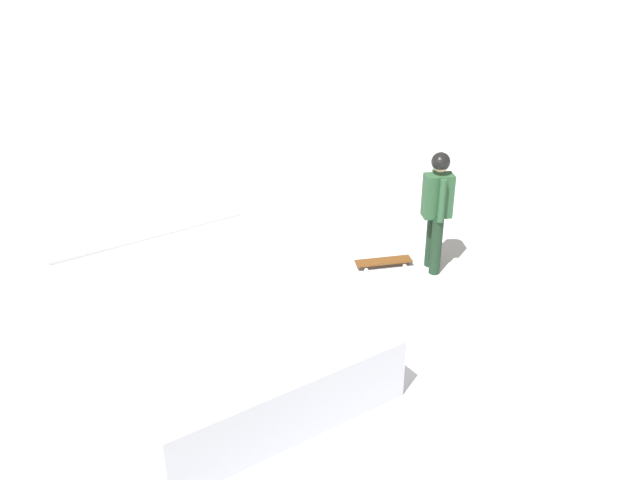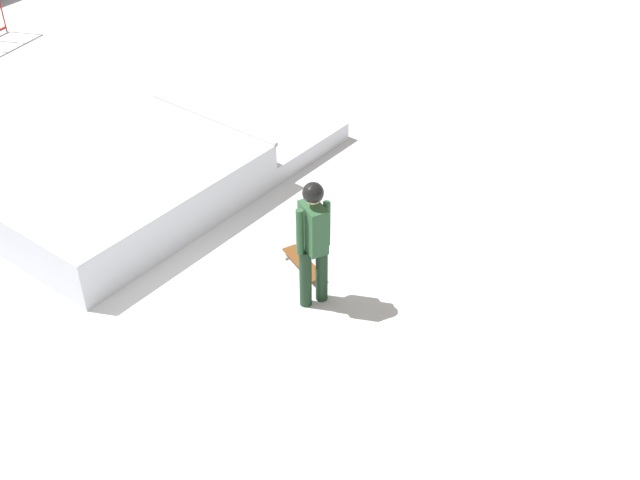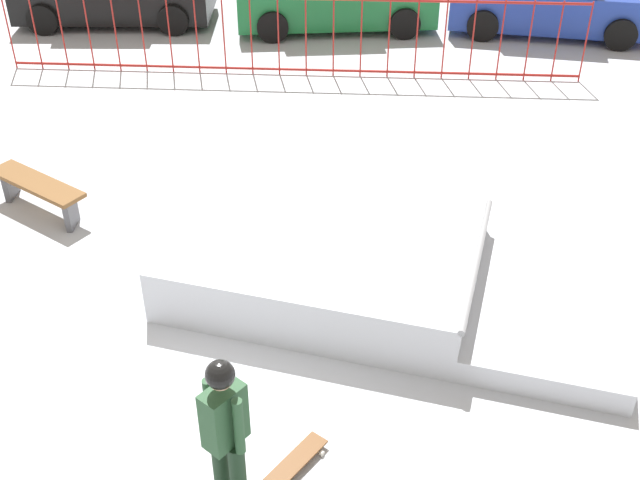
{
  "view_description": "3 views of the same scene",
  "coord_description": "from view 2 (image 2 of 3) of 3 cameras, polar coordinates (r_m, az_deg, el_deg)",
  "views": [
    {
      "loc": [
        -4.35,
        4.78,
        4.77
      ],
      "look_at": [
        0.86,
        -0.57,
        0.9
      ],
      "focal_mm": 38.36,
      "sensor_mm": 36.0,
      "label": 1
    },
    {
      "loc": [
        -6.39,
        -5.58,
        6.5
      ],
      "look_at": [
        0.29,
        -2.38,
        1.0
      ],
      "focal_mm": 44.83,
      "sensor_mm": 36.0,
      "label": 2
    },
    {
      "loc": [
        1.44,
        -6.93,
        6.23
      ],
      "look_at": [
        0.92,
        1.08,
        0.6
      ],
      "focal_mm": 45.64,
      "sensor_mm": 36.0,
      "label": 3
    }
  ],
  "objects": [
    {
      "name": "ground_plane",
      "position": [
        10.69,
        -12.27,
        -1.86
      ],
      "size": [
        60.0,
        60.0,
        0.0
      ],
      "primitive_type": "plane",
      "color": "#B2B7C1"
    },
    {
      "name": "skater",
      "position": [
        9.29,
        -0.48,
        0.33
      ],
      "size": [
        0.4,
        0.44,
        1.73
      ],
      "rotation": [
        0.0,
        0.0,
        4.07
      ],
      "color": "black",
      "rests_on": "ground"
    },
    {
      "name": "skateboard",
      "position": [
        10.38,
        -1.21,
        -1.67
      ],
      "size": [
        0.61,
        0.77,
        0.09
      ],
      "rotation": [
        0.0,
        0.0,
        4.12
      ],
      "color": "#593314",
      "rests_on": "ground"
    },
    {
      "name": "skate_ramp",
      "position": [
        11.92,
        -12.01,
        4.45
      ],
      "size": [
        5.83,
        3.68,
        0.74
      ],
      "rotation": [
        0.0,
        0.0,
        -0.21
      ],
      "color": "silver",
      "rests_on": "ground"
    }
  ]
}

